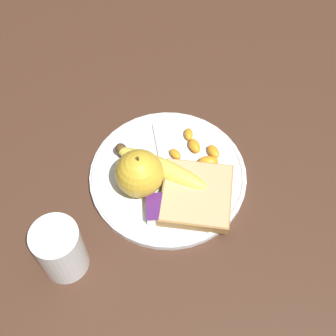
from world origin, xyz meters
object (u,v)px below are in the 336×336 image
bread_slice (196,195)px  jam_packet (158,209)px  juice_glass (61,250)px  fork (165,171)px  apple (139,173)px  banana (161,166)px  plate (168,175)px

bread_slice → jam_packet: bearing=108.5°
juice_glass → fork: juice_glass is taller
juice_glass → jam_packet: bearing=-63.6°
juice_glass → apple: juice_glass is taller
banana → fork: bearing=-91.9°
apple → bread_slice: apple is taller
fork → apple: bearing=-65.2°
apple → jam_packet: bearing=-151.5°
jam_packet → apple: bearing=28.5°
bread_slice → fork: 0.08m
plate → juice_glass: (-0.15, 0.17, 0.04)m
juice_glass → fork: bearing=-47.3°
juice_glass → apple: 0.18m
plate → apple: 0.07m
juice_glass → fork: (0.15, -0.17, -0.04)m
banana → fork: 0.02m
apple → fork: bearing=-59.2°
apple → fork: apple is taller
bread_slice → fork: size_ratio=0.79×
bread_slice → juice_glass: bearing=114.1°
plate → fork: bearing=48.4°
banana → bread_slice: (-0.06, -0.06, -0.01)m
juice_glass → plate: bearing=-49.3°
jam_packet → juice_glass: bearing=116.4°
bread_slice → banana: bearing=45.5°
apple → juice_glass: bearing=136.0°
fork → jam_packet: jam_packet is taller
banana → bread_slice: size_ratio=1.20×
apple → banana: bearing=-54.4°
banana → plate: bearing=-113.2°
apple → banana: 0.05m
apple → fork: (0.03, -0.04, -0.04)m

